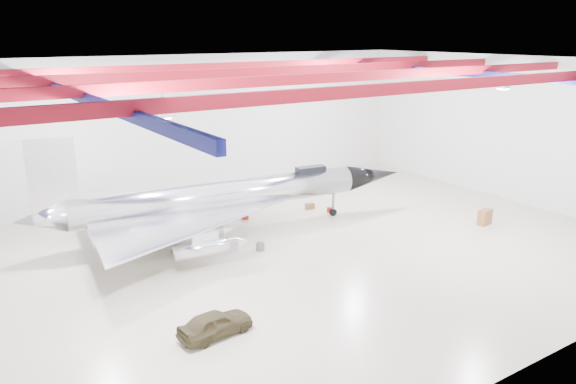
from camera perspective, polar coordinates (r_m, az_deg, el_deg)
floor at (r=33.77m, az=0.70°, el=-6.01°), size 40.00×40.00×0.00m
wall_back at (r=45.11m, az=-10.07°, el=6.60°), size 40.00×0.00×40.00m
wall_right at (r=46.21m, az=21.86°, el=5.92°), size 0.00×30.00×30.00m
ceiling at (r=31.37m, az=0.77°, el=12.97°), size 40.00×40.00×0.00m
ceiling_structure at (r=31.41m, az=0.77°, el=11.74°), size 39.50×29.50×1.08m
jet_aircraft at (r=36.05m, az=-6.87°, el=-0.77°), size 26.05×16.53×7.11m
jeep at (r=24.94m, az=-7.38°, el=-13.11°), size 3.46×1.67×1.14m
desk at (r=40.44m, az=19.37°, el=-2.42°), size 1.21×0.77×1.03m
toolbox_red at (r=39.42m, az=-4.40°, el=-2.56°), size 0.50×0.44×0.30m
engine_drum at (r=33.83m, az=-2.84°, el=-5.57°), size 0.69×0.69×0.47m
parts_bin at (r=41.61m, az=2.23°, el=-1.43°), size 0.65×0.54×0.43m
crate_small at (r=39.27m, az=-12.39°, el=-3.00°), size 0.44×0.40×0.26m
tool_chest at (r=40.96m, az=4.24°, el=-1.80°), size 0.41×0.41×0.35m
spares_box at (r=39.68m, az=-6.20°, el=-2.41°), size 0.57×0.57×0.40m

